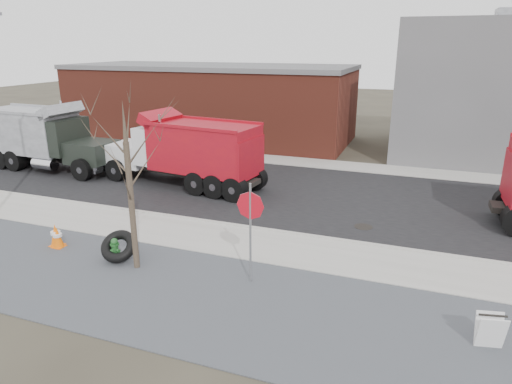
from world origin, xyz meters
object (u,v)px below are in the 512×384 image
at_px(truck_tire, 119,246).
at_px(sandwich_board, 490,331).
at_px(stop_sign, 250,217).
at_px(fire_hydrant, 115,251).
at_px(dump_truck_grey, 43,136).
at_px(dump_truck_red_b, 186,150).

distance_m(truck_tire, sandwich_board, 10.69).
height_order(stop_sign, sandwich_board, stop_sign).
bearing_deg(truck_tire, fire_hydrant, -156.33).
relative_size(sandwich_board, dump_truck_grey, 0.10).
relative_size(fire_hydrant, dump_truck_grey, 0.10).
relative_size(truck_tire, dump_truck_grey, 0.17).
bearing_deg(dump_truck_red_b, truck_tire, 110.92).
xyz_separation_m(fire_hydrant, sandwich_board, (10.78, -0.74, 0.09)).
relative_size(truck_tire, sandwich_board, 1.60).
bearing_deg(dump_truck_grey, fire_hydrant, -34.84).
xyz_separation_m(sandwich_board, dump_truck_grey, (-21.44, 8.96, 1.41)).
xyz_separation_m(stop_sign, sandwich_board, (6.22, -0.97, -1.59)).
bearing_deg(truck_tire, sandwich_board, -4.25).
height_order(fire_hydrant, dump_truck_red_b, dump_truck_red_b).
xyz_separation_m(fire_hydrant, stop_sign, (4.57, 0.23, 1.69)).
xyz_separation_m(sandwich_board, dump_truck_red_b, (-12.56, 8.81, 1.36)).
bearing_deg(dump_truck_grey, stop_sign, -24.88).
bearing_deg(sandwich_board, dump_truck_red_b, 132.96).
bearing_deg(truck_tire, dump_truck_grey, 142.85).
distance_m(truck_tire, dump_truck_grey, 13.59).
xyz_separation_m(stop_sign, dump_truck_red_b, (-6.34, 7.84, -0.24)).
relative_size(stop_sign, sandwich_board, 3.56).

